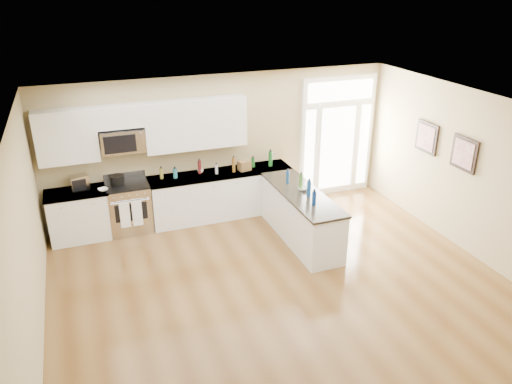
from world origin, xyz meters
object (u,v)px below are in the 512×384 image
(peninsula_cabinet, at_px, (301,218))
(kitchen_range, at_px, (129,207))
(stockpot, at_px, (117,180))
(toaster_oven, at_px, (79,182))

(peninsula_cabinet, bearing_deg, kitchen_range, 153.39)
(peninsula_cabinet, relative_size, stockpot, 8.95)
(kitchen_range, bearing_deg, stockpot, 169.68)
(kitchen_range, height_order, stockpot, stockpot)
(peninsula_cabinet, distance_m, kitchen_range, 3.23)
(kitchen_range, xyz_separation_m, stockpot, (-0.16, 0.03, 0.57))
(stockpot, bearing_deg, kitchen_range, -10.32)
(peninsula_cabinet, xyz_separation_m, kitchen_range, (-2.89, 1.45, 0.04))
(stockpot, xyz_separation_m, toaster_oven, (-0.66, 0.05, 0.02))
(peninsula_cabinet, bearing_deg, stockpot, 154.15)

